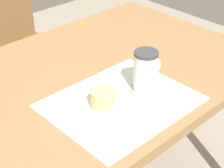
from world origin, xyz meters
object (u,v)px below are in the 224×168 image
object	(u,v)px
dining_table	(91,92)
pastry	(103,98)
pastry_plate	(103,107)
coffee_mug	(146,71)
wooden_chair	(20,48)

from	to	relation	value
dining_table	pastry	xyz separation A→B (m)	(-0.11, -0.18, 0.12)
pastry_plate	coffee_mug	distance (m)	0.18
dining_table	wooden_chair	world-z (taller)	wooden_chair
pastry	coffee_mug	world-z (taller)	coffee_mug
coffee_mug	dining_table	bearing A→B (deg)	107.04
coffee_mug	pastry_plate	bearing A→B (deg)	173.75
dining_table	pastry_plate	xyz separation A→B (m)	(-0.11, -0.18, 0.08)
pastry_plate	coffee_mug	bearing A→B (deg)	-6.25
pastry_plate	pastry	xyz separation A→B (m)	(0.00, 0.00, 0.03)
pastry	wooden_chair	bearing A→B (deg)	74.62
wooden_chair	pastry_plate	world-z (taller)	wooden_chair
pastry_plate	coffee_mug	xyz separation A→B (m)	(0.17, -0.02, 0.07)
dining_table	pastry_plate	bearing A→B (deg)	-120.07
wooden_chair	pastry_plate	distance (m)	1.01
pastry_plate	pastry	world-z (taller)	pastry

